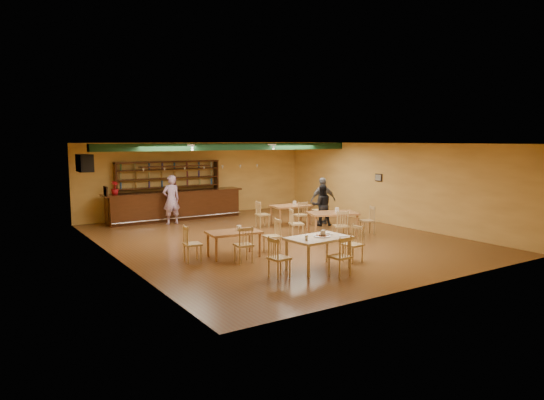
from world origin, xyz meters
TOP-DOWN VIEW (x-y plane):
  - floor at (0.00, 0.00)m, footprint 12.00×12.00m
  - ceiling_beam at (0.00, 2.80)m, footprint 10.00×0.30m
  - track_rail_left at (-1.80, 3.40)m, footprint 0.05×2.50m
  - track_rail_right at (1.40, 3.40)m, footprint 0.05×2.50m
  - ac_unit at (-4.80, 4.20)m, footprint 0.34×0.70m
  - picture_left at (-4.97, 1.00)m, footprint 0.04×0.34m
  - picture_right at (4.97, 0.50)m, footprint 0.04×0.34m
  - bar_counter at (-1.32, 5.15)m, footprint 5.49×0.85m
  - back_bar_hutch at (-1.32, 5.78)m, footprint 4.25×0.40m
  - poinsettia at (-3.62, 5.15)m, footprint 0.36×0.36m
  - dining_table_b at (1.88, 1.83)m, footprint 1.52×1.00m
  - dining_table_c at (-2.29, -1.46)m, footprint 1.47×0.98m
  - dining_table_d at (1.78, -0.67)m, footprint 1.77×1.39m
  - near_table at (-1.18, -3.70)m, footprint 1.55×1.06m
  - pizza_tray at (-1.08, -3.70)m, footprint 0.45×0.45m
  - parmesan_shaker at (-1.66, -3.86)m, footprint 0.08×0.08m
  - napkin_stack at (-0.81, -3.48)m, footprint 0.20×0.15m
  - pizza_server at (-0.92, -3.64)m, footprint 0.33×0.17m
  - side_plate at (-0.60, -3.91)m, footprint 0.24×0.24m
  - patron_bar at (-1.79, 4.33)m, footprint 0.69×0.48m
  - patron_right_a at (2.68, 1.03)m, footprint 0.90×0.82m
  - patron_right_b at (2.98, 1.33)m, footprint 1.08×0.62m

SIDE VIEW (x-z plane):
  - floor at x=0.00m, z-range 0.00..0.00m
  - dining_table_c at x=-2.29m, z-range 0.00..0.69m
  - dining_table_b at x=1.88m, z-range 0.00..0.72m
  - dining_table_d at x=1.78m, z-range 0.00..0.78m
  - near_table at x=-1.18m, z-range 0.00..0.80m
  - bar_counter at x=-1.32m, z-range 0.00..1.13m
  - patron_right_a at x=2.68m, z-range 0.00..1.50m
  - side_plate at x=-0.60m, z-range 0.80..0.81m
  - pizza_tray at x=-1.08m, z-range 0.80..0.81m
  - napkin_stack at x=-0.81m, z-range 0.80..0.83m
  - pizza_server at x=-0.92m, z-range 0.81..0.81m
  - parmesan_shaker at x=-1.66m, z-range 0.80..0.91m
  - patron_right_b at x=2.98m, z-range 0.00..1.73m
  - patron_bar at x=-1.79m, z-range 0.00..1.83m
  - back_bar_hutch at x=-1.32m, z-range 0.00..2.28m
  - poinsettia at x=-3.62m, z-range 1.13..1.63m
  - picture_left at x=-4.97m, z-range 1.56..1.84m
  - picture_right at x=4.97m, z-range 1.56..1.84m
  - ac_unit at x=-4.80m, z-range 2.11..2.59m
  - ceiling_beam at x=0.00m, z-range 2.75..3.00m
  - track_rail_left at x=-1.80m, z-range 2.92..2.96m
  - track_rail_right at x=1.40m, z-range 2.92..2.96m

